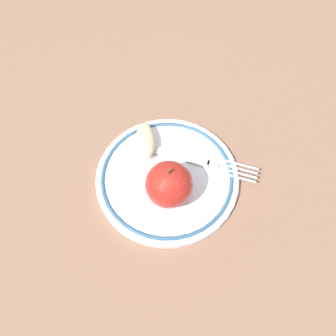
{
  "coord_description": "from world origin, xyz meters",
  "views": [
    {
      "loc": [
        -0.15,
        0.19,
        0.47
      ],
      "look_at": [
        -0.01,
        -0.0,
        0.03
      ],
      "focal_mm": 35.0,
      "sensor_mm": 36.0,
      "label": 1
    }
  ],
  "objects_px": {
    "apple_red_whole": "(169,184)",
    "apple_slice_front": "(146,140)",
    "fork": "(199,161)",
    "plate": "(168,176)"
  },
  "relations": [
    {
      "from": "apple_red_whole",
      "to": "fork",
      "type": "distance_m",
      "value": 0.08
    },
    {
      "from": "apple_slice_front",
      "to": "apple_red_whole",
      "type": "bearing_deg",
      "value": -164.79
    },
    {
      "from": "apple_red_whole",
      "to": "apple_slice_front",
      "type": "bearing_deg",
      "value": -30.05
    },
    {
      "from": "apple_slice_front",
      "to": "fork",
      "type": "height_order",
      "value": "apple_slice_front"
    },
    {
      "from": "plate",
      "to": "apple_slice_front",
      "type": "xyz_separation_m",
      "value": [
        0.06,
        -0.02,
        0.02
      ]
    },
    {
      "from": "apple_red_whole",
      "to": "fork",
      "type": "bearing_deg",
      "value": -91.37
    },
    {
      "from": "plate",
      "to": "apple_red_whole",
      "type": "relative_size",
      "value": 2.9
    },
    {
      "from": "plate",
      "to": "fork",
      "type": "xyz_separation_m",
      "value": [
        -0.02,
        -0.05,
        0.01
      ]
    },
    {
      "from": "plate",
      "to": "apple_red_whole",
      "type": "xyz_separation_m",
      "value": [
        -0.02,
        0.03,
        0.04
      ]
    },
    {
      "from": "plate",
      "to": "apple_slice_front",
      "type": "bearing_deg",
      "value": -19.86
    }
  ]
}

